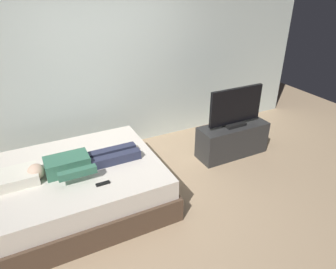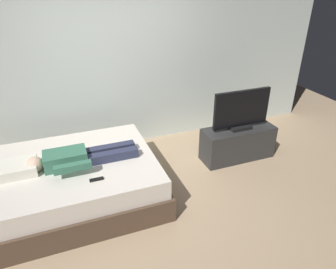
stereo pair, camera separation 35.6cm
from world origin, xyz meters
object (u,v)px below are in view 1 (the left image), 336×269
object	(u,v)px
remote	(103,184)
tv_stand	(232,140)
tv	(236,108)
bed	(80,187)
pillow	(14,178)
person	(79,163)

from	to	relation	value
remote	tv_stand	world-z (taller)	remote
tv	bed	bearing A→B (deg)	-176.51
pillow	remote	bearing A→B (deg)	-28.51
tv_stand	tv	xyz separation A→B (m)	(-0.00, 0.00, 0.53)
remote	person	bearing A→B (deg)	110.47
pillow	bed	bearing A→B (deg)	0.00
bed	remote	distance (m)	0.56
pillow	tv_stand	distance (m)	3.04
remote	tv	size ratio (longest dim) A/B	0.17
remote	pillow	bearing A→B (deg)	151.49
pillow	remote	world-z (taller)	pillow
tv_stand	tv	bearing A→B (deg)	180.00
person	bed	bearing A→B (deg)	122.09
pillow	tv	distance (m)	3.03
bed	pillow	bearing A→B (deg)	-180.00
pillow	tv	size ratio (longest dim) A/B	0.55
pillow	person	xyz separation A→B (m)	(0.68, -0.05, 0.02)
pillow	remote	distance (m)	0.95
tv	remote	bearing A→B (deg)	-164.78
tv_stand	bed	bearing A→B (deg)	-176.51
pillow	remote	xyz separation A→B (m)	(0.83, -0.45, -0.05)
tv_stand	tv	distance (m)	0.53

